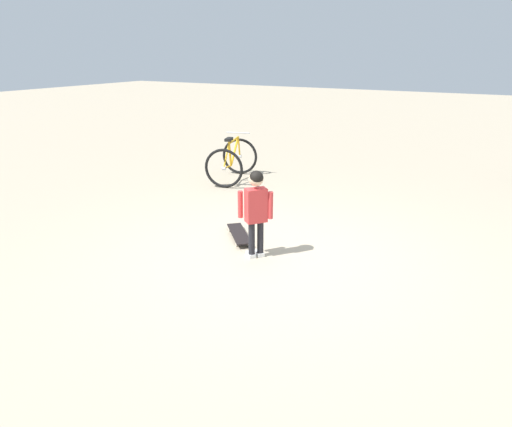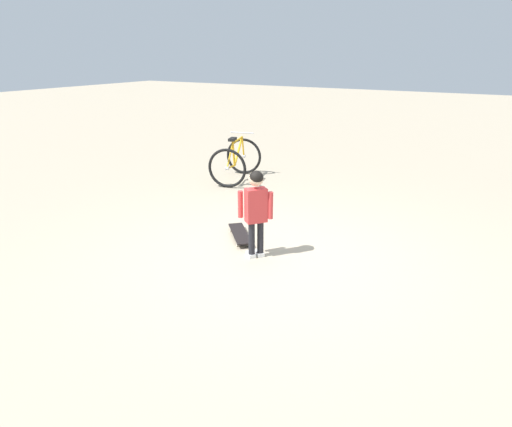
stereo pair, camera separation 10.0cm
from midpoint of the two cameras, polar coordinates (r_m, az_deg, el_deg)
The scene contains 4 objects.
ground_plane at distance 5.38m, azimuth 3.10°, elevation -5.79°, with size 50.00×50.00×0.00m, color tan.
child_person at distance 5.19m, azimuth 0.54°, elevation 1.11°, with size 0.28×0.38×1.06m.
skateboard at distance 5.94m, azimuth -1.56°, elevation -2.58°, with size 0.67×0.63×0.07m.
bicycle_mid at distance 8.55m, azimuth -2.21°, elevation 6.67°, with size 1.21×0.96×0.85m.
Camera 2 is at (4.31, 2.22, 2.32)m, focal length 31.79 mm.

